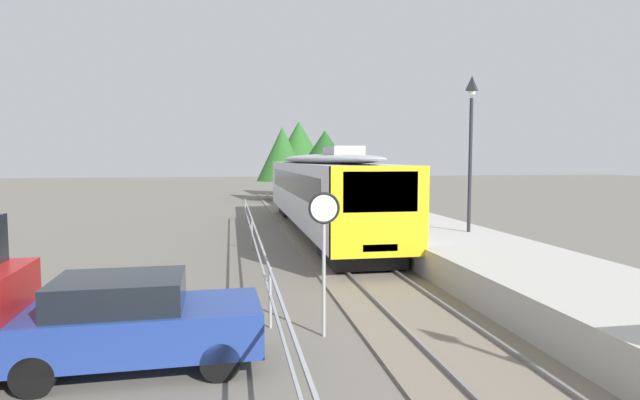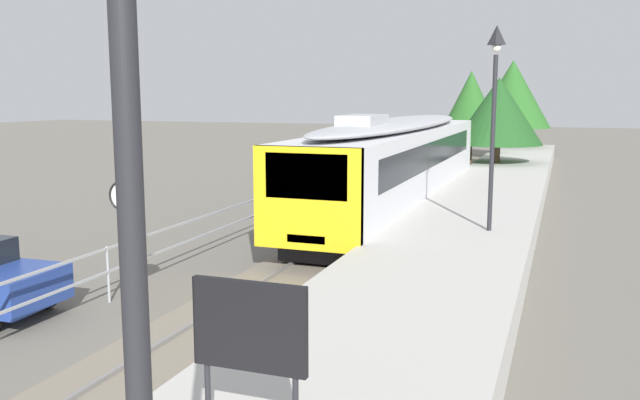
# 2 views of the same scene
# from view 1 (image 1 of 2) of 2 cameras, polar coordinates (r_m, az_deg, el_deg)

# --- Properties ---
(ground_plane) EXTENTS (160.00, 160.00, 0.00)m
(ground_plane) POSITION_cam_1_polar(r_m,az_deg,el_deg) (20.57, -6.78, -5.06)
(ground_plane) COLOR #6B665B
(track_rails) EXTENTS (3.20, 60.00, 0.14)m
(track_rails) POSITION_cam_1_polar(r_m,az_deg,el_deg) (20.94, 1.47, -4.77)
(track_rails) COLOR slate
(track_rails) RESTS_ON ground
(commuter_train) EXTENTS (2.82, 19.34, 3.74)m
(commuter_train) POSITION_cam_1_polar(r_m,az_deg,el_deg) (23.57, 0.09, 1.45)
(commuter_train) COLOR silver
(commuter_train) RESTS_ON track_rails
(station_platform) EXTENTS (3.90, 60.00, 0.90)m
(station_platform) POSITION_cam_1_polar(r_m,az_deg,el_deg) (21.74, 9.92, -3.38)
(station_platform) COLOR #B7B5AD
(station_platform) RESTS_ON ground
(platform_lamp_mid_platform) EXTENTS (0.34, 0.34, 5.35)m
(platform_lamp_mid_platform) POSITION_cam_1_polar(r_m,az_deg,el_deg) (18.56, 16.35, 8.07)
(platform_lamp_mid_platform) COLOR #232328
(platform_lamp_mid_platform) RESTS_ON station_platform
(speed_limit_sign) EXTENTS (0.61, 0.10, 2.81)m
(speed_limit_sign) POSITION_cam_1_polar(r_m,az_deg,el_deg) (9.81, 0.44, -3.07)
(speed_limit_sign) COLOR #9EA0A5
(speed_limit_sign) RESTS_ON ground
(carpark_fence) EXTENTS (0.06, 36.06, 1.25)m
(carpark_fence) POSITION_cam_1_polar(r_m,az_deg,el_deg) (10.59, -5.54, -9.22)
(carpark_fence) COLOR #9EA0A5
(carpark_fence) RESTS_ON ground
(parked_hatchback_blue) EXTENTS (4.06, 1.89, 1.53)m
(parked_hatchback_blue) POSITION_cam_1_polar(r_m,az_deg,el_deg) (9.15, -19.96, -12.47)
(parked_hatchback_blue) COLOR navy
(parked_hatchback_blue) RESTS_ON ground
(tree_behind_carpark) EXTENTS (4.23, 4.23, 6.03)m
(tree_behind_carpark) POSITION_cam_1_polar(r_m,az_deg,el_deg) (42.40, -4.18, 5.08)
(tree_behind_carpark) COLOR brown
(tree_behind_carpark) RESTS_ON ground
(tree_behind_station_far) EXTENTS (4.73, 4.73, 5.42)m
(tree_behind_station_far) POSITION_cam_1_polar(r_m,az_deg,el_deg) (36.18, 0.54, 4.90)
(tree_behind_station_far) COLOR brown
(tree_behind_station_far) RESTS_ON ground
(tree_distant_left) EXTENTS (5.39, 5.39, 6.92)m
(tree_distant_left) POSITION_cam_1_polar(r_m,az_deg,el_deg) (48.23, -2.34, 5.91)
(tree_distant_left) COLOR brown
(tree_distant_left) RESTS_ON ground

